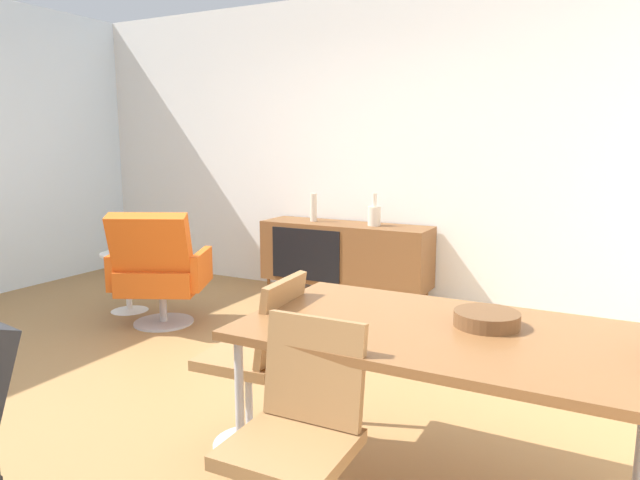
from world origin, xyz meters
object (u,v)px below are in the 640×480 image
fruit_bowl (126,248)px  wooden_bowl_on_table (487,319)px  vase_cobalt (314,207)px  dining_table (446,339)px  dining_chair_front_left (298,435)px  vase_sculptural_dark (374,215)px  dining_chair_near_window (259,355)px  side_table_round (128,275)px  lounge_chair_red (159,269)px  sideboard (345,253)px

fruit_bowl → wooden_bowl_on_table: bearing=-21.0°
vase_cobalt → dining_table: size_ratio=0.17×
dining_chair_front_left → fruit_bowl: (-2.83, 1.94, 0.09)m
vase_sculptural_dark → dining_chair_near_window: size_ratio=0.34×
vase_sculptural_dark → fruit_bowl: bearing=-146.0°
vase_cobalt → side_table_round: bearing=-134.3°
side_table_round → dining_table: bearing=-23.5°
vase_sculptural_dark → dining_chair_front_left: 3.34m
wooden_bowl_on_table → lounge_chair_red: 2.99m
side_table_round → wooden_bowl_on_table: bearing=-21.0°
vase_cobalt → fruit_bowl: 1.72m
side_table_round → sideboard: bearing=38.7°
sideboard → wooden_bowl_on_table: 3.09m
dining_table → wooden_bowl_on_table: bearing=39.9°
dining_chair_front_left → lounge_chair_red: 2.88m
wooden_bowl_on_table → side_table_round: size_ratio=0.50×
vase_cobalt → wooden_bowl_on_table: size_ratio=1.02×
vase_sculptural_dark → fruit_bowl: (-1.80, -1.22, -0.26)m
vase_sculptural_dark → fruit_bowl: vase_sculptural_dark is taller
wooden_bowl_on_table → fruit_bowl: bearing=159.0°
sideboard → vase_cobalt: bearing=179.7°
dining_table → wooden_bowl_on_table: size_ratio=6.15×
sideboard → side_table_round: 1.95m
dining_chair_near_window → side_table_round: 2.68m
dining_table → wooden_bowl_on_table: (0.13, 0.11, 0.07)m
vase_cobalt → side_table_round: 1.78m
vase_cobalt → fruit_bowl: bearing=-134.3°
dining_chair_front_left → side_table_round: 3.44m
vase_cobalt → dining_chair_near_window: size_ratio=0.31×
sideboard → side_table_round: sideboard is taller
dining_table → dining_chair_near_window: (-0.89, 0.00, -0.23)m
sideboard → dining_chair_front_left: (1.32, -3.16, 0.03)m
vase_cobalt → side_table_round: vase_cobalt is taller
wooden_bowl_on_table → lounge_chair_red: (-2.77, 1.08, -0.30)m
dining_table → vase_cobalt: bearing=127.5°
vase_cobalt → wooden_bowl_on_table: vase_cobalt is taller
dining_table → fruit_bowl: dining_table is taller
sideboard → dining_table: bearing=-57.3°
sideboard → dining_table: size_ratio=1.00×
dining_chair_near_window → dining_chair_front_left: size_ratio=1.00×
vase_cobalt → dining_chair_front_left: vase_cobalt is taller
lounge_chair_red → dining_table: bearing=-24.4°
sideboard → fruit_bowl: (-1.52, -1.21, 0.12)m
lounge_chair_red → fruit_bowl: size_ratio=4.73×
dining_chair_near_window → dining_chair_front_left: bearing=-46.3°
dining_table → side_table_round: bearing=156.5°
wooden_bowl_on_table → dining_chair_front_left: size_ratio=0.30×
vase_sculptural_dark → wooden_bowl_on_table: size_ratio=1.13×
vase_cobalt → lounge_chair_red: 1.59m
vase_sculptural_dark → wooden_bowl_on_table: (1.51, -2.49, -0.05)m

